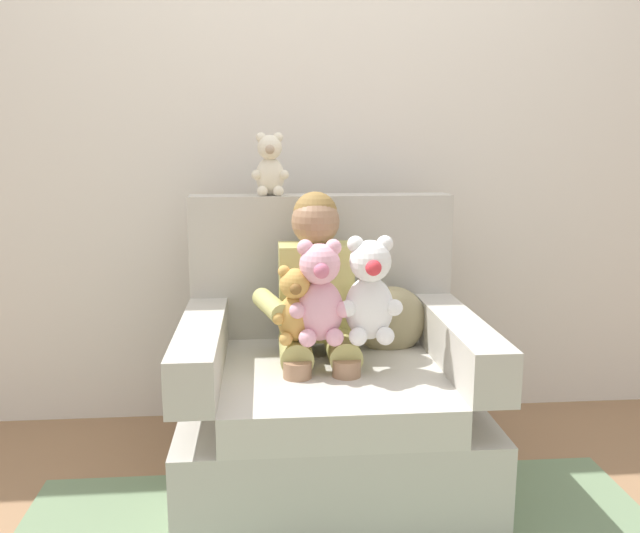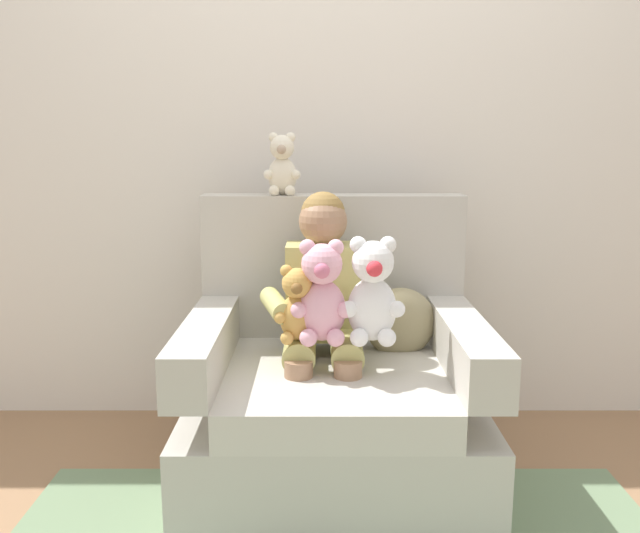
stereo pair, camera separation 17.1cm
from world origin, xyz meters
TOP-DOWN VIEW (x-y plane):
  - ground_plane at (0.00, 0.00)m, footprint 8.00×8.00m
  - back_wall at (0.00, 0.69)m, footprint 6.00×0.10m
  - armchair at (0.00, 0.05)m, footprint 1.00×0.88m
  - seated_child at (-0.04, 0.07)m, footprint 0.45×0.39m
  - plush_white at (0.12, -0.09)m, footprint 0.21×0.17m
  - plush_pink at (-0.04, -0.09)m, footprint 0.20×0.16m
  - plush_honey at (-0.12, -0.09)m, footprint 0.15×0.12m
  - plush_cream_on_backrest at (-0.19, 0.36)m, footprint 0.14×0.11m
  - throw_pillow at (0.24, 0.16)m, footprint 0.27×0.13m

SIDE VIEW (x-z plane):
  - ground_plane at x=0.00m, z-range 0.00..0.00m
  - armchair at x=0.00m, z-range -0.18..0.81m
  - throw_pillow at x=0.24m, z-range 0.41..0.67m
  - seated_child at x=-0.04m, z-range 0.24..1.07m
  - plush_honey at x=-0.12m, z-range 0.54..0.80m
  - plush_pink at x=-0.04m, z-range 0.54..0.88m
  - plush_white at x=0.12m, z-range 0.54..0.89m
  - plush_cream_on_backrest at x=-0.19m, z-range 0.98..1.22m
  - back_wall at x=0.00m, z-range 0.00..2.60m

